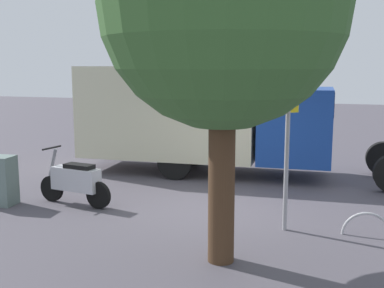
{
  "coord_description": "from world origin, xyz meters",
  "views": [
    {
      "loc": [
        -2.36,
        9.1,
        2.9
      ],
      "look_at": [
        0.73,
        -0.76,
        1.22
      ],
      "focal_mm": 44.77,
      "sensor_mm": 36.0,
      "label": 1
    }
  ],
  "objects_px": {
    "stop_sign": "(288,105)",
    "street_tree": "(223,7)",
    "box_truck_near": "(204,114)",
    "motorcycle": "(75,181)",
    "bike_rack_hoop": "(366,236)"
  },
  "relations": [
    {
      "from": "bike_rack_hoop",
      "to": "street_tree",
      "type": "bearing_deg",
      "value": 40.05
    },
    {
      "from": "street_tree",
      "to": "bike_rack_hoop",
      "type": "height_order",
      "value": "street_tree"
    },
    {
      "from": "stop_sign",
      "to": "street_tree",
      "type": "relative_size",
      "value": 0.61
    },
    {
      "from": "box_truck_near",
      "to": "motorcycle",
      "type": "distance_m",
      "value": 4.33
    },
    {
      "from": "street_tree",
      "to": "bike_rack_hoop",
      "type": "bearing_deg",
      "value": -139.95
    },
    {
      "from": "stop_sign",
      "to": "street_tree",
      "type": "distance_m",
      "value": 2.37
    },
    {
      "from": "box_truck_near",
      "to": "street_tree",
      "type": "height_order",
      "value": "street_tree"
    },
    {
      "from": "box_truck_near",
      "to": "stop_sign",
      "type": "relative_size",
      "value": 2.57
    },
    {
      "from": "motorcycle",
      "to": "stop_sign",
      "type": "bearing_deg",
      "value": -174.45
    },
    {
      "from": "motorcycle",
      "to": "stop_sign",
      "type": "height_order",
      "value": "stop_sign"
    },
    {
      "from": "motorcycle",
      "to": "street_tree",
      "type": "xyz_separation_m",
      "value": [
        -3.64,
        1.95,
        3.2
      ]
    },
    {
      "from": "motorcycle",
      "to": "street_tree",
      "type": "relative_size",
      "value": 0.33
    },
    {
      "from": "box_truck_near",
      "to": "motorcycle",
      "type": "bearing_deg",
      "value": -116.86
    },
    {
      "from": "box_truck_near",
      "to": "bike_rack_hoop",
      "type": "relative_size",
      "value": 10.11
    },
    {
      "from": "stop_sign",
      "to": "bike_rack_hoop",
      "type": "relative_size",
      "value": 3.94
    }
  ]
}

